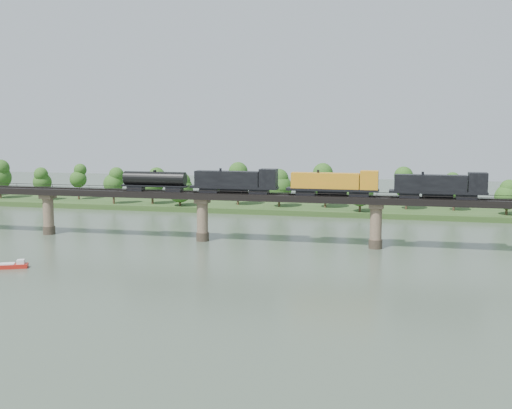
# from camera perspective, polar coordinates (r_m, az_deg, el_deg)

# --- Properties ---
(ground) EXTENTS (400.00, 400.00, 0.00)m
(ground) POSITION_cam_1_polar(r_m,az_deg,el_deg) (123.88, -8.98, -5.74)
(ground) COLOR #384738
(ground) RESTS_ON ground
(far_bank) EXTENTS (300.00, 24.00, 1.60)m
(far_bank) POSITION_cam_1_polar(r_m,az_deg,el_deg) (203.79, -0.08, -0.20)
(far_bank) COLOR #29461C
(far_bank) RESTS_ON ground
(bridge) EXTENTS (236.00, 30.00, 11.50)m
(bridge) POSITION_cam_1_polar(r_m,az_deg,el_deg) (150.58, -4.78, -1.19)
(bridge) COLOR #473A2D
(bridge) RESTS_ON ground
(bridge_superstructure) EXTENTS (220.00, 4.90, 0.75)m
(bridge_superstructure) POSITION_cam_1_polar(r_m,az_deg,el_deg) (149.75, -4.81, 1.20)
(bridge_superstructure) COLOR black
(bridge_superstructure) RESTS_ON bridge
(far_treeline) EXTENTS (289.06, 17.54, 13.60)m
(far_treeline) POSITION_cam_1_polar(r_m,az_deg,el_deg) (200.56, -2.66, 1.98)
(far_treeline) COLOR #382619
(far_treeline) RESTS_ON far_bank
(freight_train) EXTENTS (82.82, 3.23, 5.70)m
(freight_train) POSITION_cam_1_polar(r_m,az_deg,el_deg) (144.22, 3.90, 1.94)
(freight_train) COLOR black
(freight_train) RESTS_ON bridge
(motorboat) EXTENTS (6.07, 4.17, 1.60)m
(motorboat) POSITION_cam_1_polar(r_m,az_deg,el_deg) (132.02, -20.82, -5.07)
(motorboat) COLOR #B31E14
(motorboat) RESTS_ON ground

